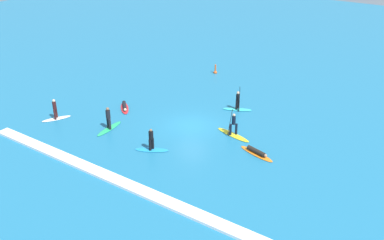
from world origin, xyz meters
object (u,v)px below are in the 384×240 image
object	(u,v)px
surfer_on_yellow_board	(233,130)
surfer_on_red_board	(125,107)
surfer_on_blue_board	(151,144)
surfer_on_green_board	(109,122)
surfer_on_white_board	(56,113)
surfer_on_teal_board	(238,105)
surfer_on_orange_board	(257,152)
marker_buoy	(215,71)

from	to	relation	value
surfer_on_yellow_board	surfer_on_red_board	bearing A→B (deg)	19.07
surfer_on_blue_board	surfer_on_yellow_board	bearing A→B (deg)	25.75
surfer_on_green_board	surfer_on_white_board	bearing A→B (deg)	-83.39
surfer_on_green_board	surfer_on_red_board	distance (m)	4.04
surfer_on_green_board	surfer_on_teal_board	world-z (taller)	surfer_on_teal_board
surfer_on_red_board	surfer_on_teal_board	bearing A→B (deg)	76.95
surfer_on_blue_board	surfer_on_green_board	size ratio (longest dim) A/B	0.83
surfer_on_green_board	surfer_on_red_board	bearing A→B (deg)	-162.00
surfer_on_orange_board	marker_buoy	world-z (taller)	marker_buoy
surfer_on_teal_board	surfer_on_orange_board	bearing A→B (deg)	-76.57
surfer_on_white_board	surfer_on_teal_board	size ratio (longest dim) A/B	0.97
surfer_on_green_board	surfer_on_orange_board	distance (m)	11.92
surfer_on_white_board	surfer_on_teal_board	world-z (taller)	surfer_on_teal_board
surfer_on_blue_board	surfer_on_orange_board	size ratio (longest dim) A/B	0.82
surfer_on_white_board	surfer_on_teal_board	distance (m)	15.40
surfer_on_orange_board	surfer_on_blue_board	bearing A→B (deg)	-134.43
surfer_on_white_board	surfer_on_yellow_board	bearing A→B (deg)	-40.70
surfer_on_red_board	marker_buoy	bearing A→B (deg)	126.22
surfer_on_blue_board	surfer_on_green_board	xyz separation A→B (m)	(-4.96, 0.72, 0.10)
surfer_on_green_board	marker_buoy	xyz separation A→B (m)	(-0.07, 16.02, -0.38)
surfer_on_yellow_board	surfer_on_green_board	size ratio (longest dim) A/B	1.08
surfer_on_white_board	marker_buoy	xyz separation A→B (m)	(4.86, 17.21, -0.33)
surfer_on_blue_board	surfer_on_red_board	bearing A→B (deg)	116.88
surfer_on_green_board	marker_buoy	world-z (taller)	surfer_on_green_board
surfer_on_yellow_board	surfer_on_red_board	xyz separation A→B (m)	(-10.35, -1.04, -0.27)
surfer_on_yellow_board	marker_buoy	bearing A→B (deg)	-39.09
surfer_on_white_board	surfer_on_green_board	bearing A→B (deg)	-50.48
surfer_on_white_board	surfer_on_yellow_board	size ratio (longest dim) A/B	0.75
surfer_on_red_board	surfer_on_orange_board	bearing A→B (deg)	41.37
surfer_on_blue_board	marker_buoy	size ratio (longest dim) A/B	2.34
surfer_on_yellow_board	surfer_on_teal_board	xyz separation A→B (m)	(-2.09, 4.37, 0.04)
surfer_on_green_board	surfer_on_yellow_board	bearing A→B (deg)	111.41
surfer_on_white_board	surfer_on_green_board	xyz separation A→B (m)	(4.93, 1.20, 0.05)
surfer_on_green_board	surfer_on_orange_board	xyz separation A→B (m)	(11.50, 3.10, -0.44)
surfer_on_teal_board	surfer_on_yellow_board	bearing A→B (deg)	-90.68
surfer_on_yellow_board	surfer_on_orange_board	bearing A→B (deg)	164.27
surfer_on_blue_board	surfer_on_green_board	world-z (taller)	surfer_on_green_board
surfer_on_yellow_board	surfer_on_red_board	size ratio (longest dim) A/B	1.39
surfer_on_white_board	surfer_on_red_board	size ratio (longest dim) A/B	1.04
surfer_on_white_board	surfer_on_orange_board	size ratio (longest dim) A/B	0.80
surfer_on_blue_board	surfer_on_yellow_board	distance (m)	6.54
surfer_on_orange_board	surfer_on_white_board	bearing A→B (deg)	-150.06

